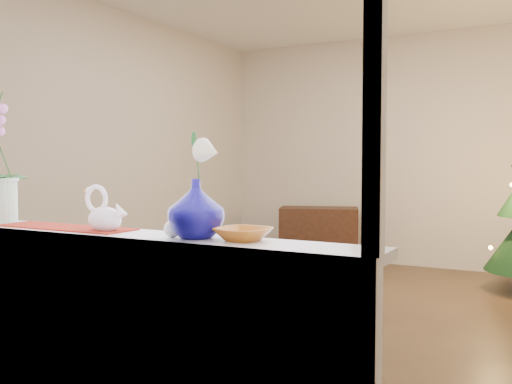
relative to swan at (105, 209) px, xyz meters
The scene contains 14 objects.
ground 2.59m from the swan, 87.01° to the left, with size 5.00×5.00×0.00m, color #372516.
wall_back 4.90m from the swan, 88.54° to the left, with size 4.50×0.10×2.70m, color beige.
wall_front 0.38m from the swan, 42.74° to the right, with size 4.50×0.10×2.70m, color beige.
wall_left 3.21m from the swan, 131.71° to the left, with size 0.10×5.00×2.70m, color beige.
window_apron 0.59m from the swan, 31.10° to the right, with size 2.20×0.08×0.88m, color white.
windowsill 0.17m from the swan, ahead, with size 2.20×0.26×0.04m, color white.
window_frame 0.70m from the swan, 34.35° to the right, with size 2.22×0.06×1.60m, color white, non-canonical shape.
runner 0.27m from the swan, behind, with size 0.70×0.20×0.01m, color maroon.
swan is the anchor object (origin of this frame).
blue_vase 0.47m from the swan, ahead, with size 0.26×0.26×0.27m, color #090667.
lily 0.54m from the swan, ahead, with size 0.15×0.08×0.20m, color beige, non-canonical shape.
paperweight 0.38m from the swan, ahead, with size 0.07×0.07×0.07m, color white.
amber_dish 0.67m from the swan, ahead, with size 0.17×0.17×0.04m, color #AC5E19.
side_table 4.55m from the swan, 100.34° to the left, with size 0.91×0.45×0.68m, color black.
Camera 1 is at (1.60, -4.22, 1.22)m, focal length 40.00 mm.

